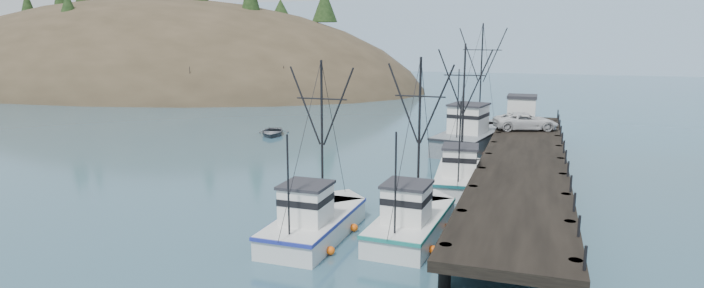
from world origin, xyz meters
The scene contains 13 objects.
ground centered at (0.00, 0.00, 0.00)m, with size 400.00×400.00×0.00m, color #2C4F62.
pier centered at (14.00, 16.00, 1.69)m, with size 6.00×44.00×2.00m.
headland centered at (-74.95, 78.61, -4.55)m, with size 134.80×78.00×51.00m.
distant_ridge centered at (10.00, 170.00, 0.00)m, with size 360.00×40.00×26.00m, color #9EB2C6.
distant_ridge_far centered at (-40.00, 185.00, 0.00)m, with size 180.00×25.00×18.00m, color silver.
moored_sailboats centered at (-30.29, 56.25, 0.33)m, with size 23.54×18.30×6.35m.
trawler_near centered at (8.64, 2.00, 0.82)m, with size 3.58×9.73×10.07m.
trawler_mid centered at (3.66, 0.18, 0.82)m, with size 3.35×9.73×9.90m.
trawler_far centered at (9.68, 13.07, 0.82)m, with size 4.16×10.35×10.67m.
work_vessel centered at (8.94, 27.95, 1.23)m, with size 6.68×14.85×12.47m.
pier_shed centered at (13.12, 34.00, 3.42)m, with size 3.00×3.20×2.80m.
pickup_truck centered at (13.71, 28.35, 2.83)m, with size 2.76×5.98×1.66m, color silver.
motorboat centered at (-13.27, 27.89, 0.00)m, with size 3.57×5.00×1.03m, color #51535A.
Camera 1 is at (14.82, -26.41, 10.72)m, focal length 28.00 mm.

